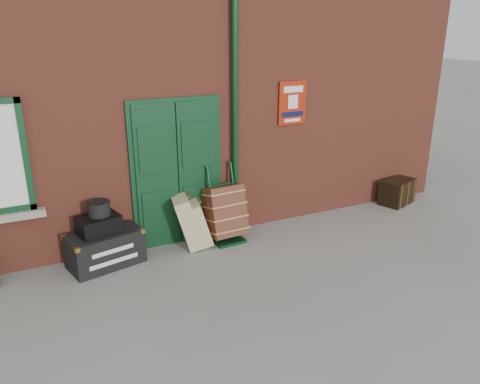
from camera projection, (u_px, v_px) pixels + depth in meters
ground at (237, 278)px, 6.33m from camera, size 80.00×80.00×0.00m
station_building at (155, 88)px, 8.57m from camera, size 10.30×4.30×4.36m
houdini_trunk at (105, 249)px, 6.62m from camera, size 1.10×0.77×0.50m
strongbox at (99, 225)px, 6.47m from camera, size 0.63×0.52×0.25m
hatbox at (99, 208)px, 6.44m from camera, size 0.36×0.36×0.20m
suitcase_back at (187, 221)px, 7.15m from camera, size 0.54×0.65×0.83m
suitcase_front at (198, 222)px, 7.24m from camera, size 0.49×0.58×0.72m
porter_trolley at (224, 212)px, 7.37m from camera, size 0.61×0.66×1.19m
dark_trunk at (397, 192)px, 8.95m from camera, size 0.76×0.62×0.48m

